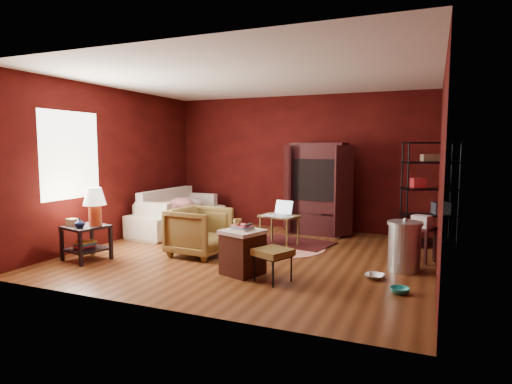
# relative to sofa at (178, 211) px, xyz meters

# --- Properties ---
(room) EXTENTS (5.54, 5.04, 2.84)m
(room) POSITION_rel_sofa_xyz_m (2.08, -1.17, 0.97)
(room) COLOR brown
(room) RESTS_ON ground
(sofa) EXTENTS (0.91, 2.27, 0.86)m
(sofa) POSITION_rel_sofa_xyz_m (0.00, 0.00, 0.00)
(sofa) COLOR beige
(sofa) RESTS_ON ground
(armchair) EXTENTS (0.82, 0.87, 0.84)m
(armchair) POSITION_rel_sofa_xyz_m (1.36, -1.49, -0.01)
(armchair) COLOR black
(armchair) RESTS_ON ground
(pet_bowl_steel) EXTENTS (0.27, 0.11, 0.26)m
(pet_bowl_steel) POSITION_rel_sofa_xyz_m (4.12, -1.69, -0.30)
(pet_bowl_steel) COLOR #B2B4B9
(pet_bowl_steel) RESTS_ON ground
(pet_bowl_turquoise) EXTENTS (0.23, 0.15, 0.22)m
(pet_bowl_turquoise) POSITION_rel_sofa_xyz_m (4.47, -2.15, -0.32)
(pet_bowl_turquoise) COLOR #28BCBE
(pet_bowl_turquoise) RESTS_ON ground
(vase) EXTENTS (0.20, 0.20, 0.15)m
(vase) POSITION_rel_sofa_xyz_m (-0.03, -2.60, 0.18)
(vase) COLOR #0E1D46
(vase) RESTS_ON side_table
(mug) EXTENTS (0.12, 0.10, 0.11)m
(mug) POSITION_rel_sofa_xyz_m (2.37, -2.21, 0.30)
(mug) COLOR #DCBD6C
(mug) RESTS_ON hamper
(side_table) EXTENTS (0.68, 0.68, 1.12)m
(side_table) POSITION_rel_sofa_xyz_m (-0.02, -2.39, 0.24)
(side_table) COLOR black
(side_table) RESTS_ON ground
(sofa_cushions) EXTENTS (0.79, 1.90, 0.79)m
(sofa_cushions) POSITION_rel_sofa_xyz_m (-0.05, 0.02, -0.04)
(sofa_cushions) COLOR beige
(sofa_cushions) RESTS_ON sofa
(hamper) EXTENTS (0.63, 0.63, 0.70)m
(hamper) POSITION_rel_sofa_xyz_m (2.42, -2.16, -0.11)
(hamper) COLOR #461B10
(hamper) RESTS_ON ground
(footstool) EXTENTS (0.55, 0.55, 0.43)m
(footstool) POSITION_rel_sofa_xyz_m (2.92, -2.31, -0.06)
(footstool) COLOR black
(footstool) RESTS_ON ground
(rug_round) EXTENTS (1.58, 1.58, 0.01)m
(rug_round) POSITION_rel_sofa_xyz_m (2.46, -0.51, -0.42)
(rug_round) COLOR white
(rug_round) RESTS_ON ground
(rug_oriental) EXTENTS (1.47, 1.13, 0.01)m
(rug_oriental) POSITION_rel_sofa_xyz_m (2.51, -0.09, -0.41)
(rug_oriental) COLOR #531616
(rug_oriental) RESTS_ON ground
(laptop_desk) EXTENTS (0.73, 0.61, 0.79)m
(laptop_desk) POSITION_rel_sofa_xyz_m (2.33, -0.39, 0.06)
(laptop_desk) COLOR brown
(laptop_desk) RESTS_ON ground
(tv_armoire) EXTENTS (1.43, 0.79, 1.81)m
(tv_armoire) POSITION_rel_sofa_xyz_m (2.67, 0.92, 0.51)
(tv_armoire) COLOR black
(tv_armoire) RESTS_ON ground
(wire_shelving) EXTENTS (0.97, 0.65, 1.82)m
(wire_shelving) POSITION_rel_sofa_xyz_m (4.74, 0.57, 0.57)
(wire_shelving) COLOR black
(wire_shelving) RESTS_ON ground
(small_stand) EXTENTS (0.46, 0.46, 0.71)m
(small_stand) POSITION_rel_sofa_xyz_m (4.64, -0.53, 0.10)
(small_stand) COLOR black
(small_stand) RESTS_ON ground
(trash_can) EXTENTS (0.64, 0.64, 0.75)m
(trash_can) POSITION_rel_sofa_xyz_m (4.45, -1.15, -0.08)
(trash_can) COLOR silver
(trash_can) RESTS_ON ground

